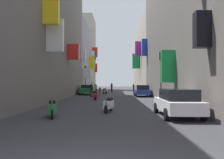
% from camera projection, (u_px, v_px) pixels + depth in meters
% --- Properties ---
extents(ground_plane, '(140.00, 140.00, 0.00)m').
position_uv_depth(ground_plane, '(112.00, 95.00, 33.98)').
color(ground_plane, '#38383D').
extents(building_left_near, '(7.35, 34.24, 15.08)m').
position_uv_depth(building_left_near, '(22.00, 19.00, 21.33)').
color(building_left_near, slate).
rests_on(building_left_near, ground).
extents(building_left_mid_a, '(7.35, 16.14, 13.27)m').
position_uv_depth(building_left_mid_a, '(73.00, 58.00, 46.51)').
color(building_left_mid_a, gray).
rests_on(building_left_mid_a, ground).
extents(building_left_mid_b, '(7.20, 9.62, 18.05)m').
position_uv_depth(building_left_mid_b, '(82.00, 54.00, 59.40)').
color(building_left_mid_b, '#9E9384').
rests_on(building_left_mid_b, ground).
extents(building_right_mid_a, '(7.03, 20.09, 16.55)m').
position_uv_depth(building_right_mid_a, '(187.00, 21.00, 24.53)').
color(building_right_mid_a, slate).
rests_on(building_right_mid_a, ground).
extents(building_right_mid_b, '(7.39, 29.37, 13.08)m').
position_uv_depth(building_right_mid_b, '(151.00, 60.00, 49.22)').
color(building_right_mid_b, '#B2A899').
rests_on(building_right_mid_b, ground).
extents(parked_car_white, '(1.91, 4.32, 1.46)m').
position_uv_depth(parked_car_white, '(177.00, 102.00, 12.34)').
color(parked_car_white, white).
rests_on(parked_car_white, ground).
extents(parked_car_blue, '(1.91, 4.34, 1.47)m').
position_uv_depth(parked_car_blue, '(142.00, 90.00, 30.02)').
color(parked_car_blue, navy).
rests_on(parked_car_blue, ground).
extents(parked_car_green, '(2.03, 4.35, 1.45)m').
position_uv_depth(parked_car_green, '(88.00, 89.00, 34.45)').
color(parked_car_green, '#236638').
rests_on(parked_car_green, ground).
extents(scooter_green, '(0.71, 1.83, 1.13)m').
position_uv_depth(scooter_green, '(52.00, 108.00, 12.14)').
color(scooter_green, '#287F3D').
rests_on(scooter_green, ground).
extents(scooter_red, '(0.61, 1.82, 1.13)m').
position_uv_depth(scooter_red, '(95.00, 95.00, 24.30)').
color(scooter_red, red).
rests_on(scooter_red, ground).
extents(scooter_orange, '(0.49, 1.93, 1.13)m').
position_uv_depth(scooter_orange, '(100.00, 90.00, 41.37)').
color(scooter_orange, orange).
rests_on(scooter_orange, ground).
extents(scooter_silver, '(0.80, 1.87, 1.13)m').
position_uv_depth(scooter_silver, '(105.00, 91.00, 36.37)').
color(scooter_silver, '#ADADB2').
rests_on(scooter_silver, ground).
extents(scooter_white, '(0.64, 1.79, 1.13)m').
position_uv_depth(scooter_white, '(109.00, 104.00, 14.28)').
color(scooter_white, silver).
rests_on(scooter_white, ground).
extents(pedestrian_crossing, '(0.54, 0.54, 1.74)m').
position_uv_depth(pedestrian_crossing, '(112.00, 87.00, 43.56)').
color(pedestrian_crossing, black).
rests_on(pedestrian_crossing, ground).
extents(pedestrian_near_left, '(0.51, 0.51, 1.75)m').
position_uv_depth(pedestrian_near_left, '(91.00, 90.00, 28.67)').
color(pedestrian_near_left, '#3C3C3C').
rests_on(pedestrian_near_left, ground).
extents(pedestrian_near_right, '(0.46, 0.46, 1.57)m').
position_uv_depth(pedestrian_near_right, '(96.00, 88.00, 39.48)').
color(pedestrian_near_right, black).
rests_on(pedestrian_near_right, ground).
extents(pedestrian_mid_street, '(0.48, 0.48, 1.70)m').
position_uv_depth(pedestrian_mid_street, '(94.00, 88.00, 37.43)').
color(pedestrian_mid_street, black).
rests_on(pedestrian_mid_street, ground).
extents(pedestrian_far_away, '(0.47, 0.47, 1.58)m').
position_uv_depth(pedestrian_far_away, '(134.00, 88.00, 44.42)').
color(pedestrian_far_away, black).
rests_on(pedestrian_far_away, ground).
extents(traffic_light_near_corner, '(0.26, 0.34, 4.60)m').
position_uv_depth(traffic_light_near_corner, '(161.00, 68.00, 21.41)').
color(traffic_light_near_corner, '#2D2D2D').
rests_on(traffic_light_near_corner, ground).
extents(traffic_light_far_corner, '(0.26, 0.34, 4.59)m').
position_uv_depth(traffic_light_far_corner, '(85.00, 75.00, 39.48)').
color(traffic_light_far_corner, '#2D2D2D').
rests_on(traffic_light_far_corner, ground).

